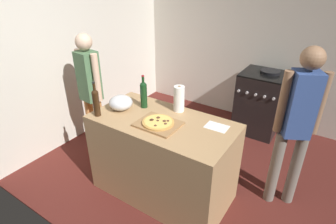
{
  "coord_description": "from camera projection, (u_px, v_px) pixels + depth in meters",
  "views": [
    {
      "loc": [
        1.2,
        -1.21,
        2.2
      ],
      "look_at": [
        -0.11,
        0.77,
        0.95
      ],
      "focal_mm": 29.03,
      "sensor_mm": 36.0,
      "label": 1
    }
  ],
  "objects": [
    {
      "name": "ground_plane",
      "position": [
        203.0,
        159.0,
        3.58
      ],
      "size": [
        4.23,
        3.5,
        0.02
      ],
      "primitive_type": "cube",
      "color": "#511E19"
    },
    {
      "name": "kitchen_wall_rear",
      "position": [
        254.0,
        37.0,
        4.08
      ],
      "size": [
        4.23,
        0.1,
        2.6
      ],
      "primitive_type": "cube",
      "color": "silver",
      "rests_on": "ground_plane"
    },
    {
      "name": "kitchen_wall_left",
      "position": [
        92.0,
        41.0,
        3.88
      ],
      "size": [
        0.1,
        3.5,
        2.6
      ],
      "primitive_type": "cube",
      "color": "silver",
      "rests_on": "ground_plane"
    },
    {
      "name": "counter",
      "position": [
        163.0,
        158.0,
        2.84
      ],
      "size": [
        1.43,
        0.74,
        0.9
      ],
      "primitive_type": "cube",
      "color": "tan",
      "rests_on": "ground_plane"
    },
    {
      "name": "cutting_board",
      "position": [
        158.0,
        124.0,
        2.55
      ],
      "size": [
        0.4,
        0.32,
        0.02
      ],
      "primitive_type": "cube",
      "color": "#9E7247",
      "rests_on": "counter"
    },
    {
      "name": "pizza",
      "position": [
        158.0,
        122.0,
        2.54
      ],
      "size": [
        0.3,
        0.3,
        0.03
      ],
      "color": "tan",
      "rests_on": "cutting_board"
    },
    {
      "name": "mixing_bowl",
      "position": [
        121.0,
        103.0,
        2.81
      ],
      "size": [
        0.24,
        0.24,
        0.15
      ],
      "color": "#B2B2B7",
      "rests_on": "counter"
    },
    {
      "name": "paper_towel_roll",
      "position": [
        179.0,
        99.0,
        2.76
      ],
      "size": [
        0.11,
        0.11,
        0.27
      ],
      "color": "white",
      "rests_on": "counter"
    },
    {
      "name": "wine_bottle_clear",
      "position": [
        96.0,
        101.0,
        2.66
      ],
      "size": [
        0.07,
        0.07,
        0.36
      ],
      "color": "#331E0F",
      "rests_on": "counter"
    },
    {
      "name": "wine_bottle_dark",
      "position": [
        144.0,
        93.0,
        2.82
      ],
      "size": [
        0.07,
        0.07,
        0.35
      ],
      "color": "#143819",
      "rests_on": "counter"
    },
    {
      "name": "recipe_sheet",
      "position": [
        217.0,
        127.0,
        2.52
      ],
      "size": [
        0.21,
        0.16,
        0.0
      ],
      "primitive_type": "cube",
      "rotation": [
        0.0,
        0.0,
        0.03
      ],
      "color": "white",
      "rests_on": "counter"
    },
    {
      "name": "stove",
      "position": [
        260.0,
        102.0,
        4.01
      ],
      "size": [
        0.6,
        0.61,
        0.96
      ],
      "color": "black",
      "rests_on": "ground_plane"
    },
    {
      "name": "person_in_stripes",
      "position": [
        91.0,
        90.0,
        3.28
      ],
      "size": [
        0.39,
        0.22,
        1.59
      ],
      "color": "#D88C4C",
      "rests_on": "ground_plane"
    },
    {
      "name": "person_in_red",
      "position": [
        297.0,
        122.0,
        2.49
      ],
      "size": [
        0.36,
        0.28,
        1.66
      ],
      "color": "slate",
      "rests_on": "ground_plane"
    }
  ]
}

